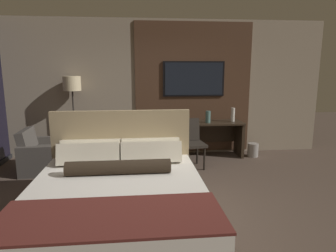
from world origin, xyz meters
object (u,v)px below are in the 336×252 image
at_px(vase_tall, 233,115).
at_px(floor_lamp, 72,90).
at_px(desk_chair, 189,139).
at_px(vase_short, 208,117).
at_px(waste_bin, 253,150).
at_px(tv, 194,79).
at_px(desk, 195,133).
at_px(armchair_by_window, 47,156).
at_px(bed, 118,200).

bearing_deg(vase_tall, floor_lamp, 178.42).
height_order(desk_chair, vase_short, vase_short).
height_order(vase_short, waste_bin, vase_short).
xyz_separation_m(tv, waste_bin, (1.21, -0.38, -1.46)).
xyz_separation_m(desk, desk_chair, (-0.23, -0.63, 0.03)).
bearing_deg(desk, waste_bin, -7.10).
relative_size(desk, floor_lamp, 1.16).
bearing_deg(armchair_by_window, vase_tall, -84.04).
bearing_deg(bed, vase_short, 58.15).
bearing_deg(armchair_by_window, tv, -76.56).
relative_size(tv, vase_tall, 4.52).
relative_size(bed, desk, 1.16).
distance_m(desk, vase_tall, 0.86).
xyz_separation_m(bed, floor_lamp, (-1.02, 2.82, 1.05)).
height_order(bed, waste_bin, bed).
distance_m(vase_tall, waste_bin, 0.86).
xyz_separation_m(bed, armchair_by_window, (-1.41, 2.18, -0.09)).
relative_size(desk, tv, 1.51).
bearing_deg(vase_tall, bed, -128.74).
relative_size(desk_chair, vase_short, 3.76).
distance_m(desk_chair, vase_tall, 1.22).
xyz_separation_m(bed, tv, (1.41, 3.00, 1.25)).
xyz_separation_m(desk, floor_lamp, (-2.44, 0.05, 0.89)).
xyz_separation_m(desk_chair, waste_bin, (1.44, 0.48, -0.39)).
height_order(bed, desk_chair, bed).
bearing_deg(desk, desk_chair, -110.37).
height_order(bed, floor_lamp, floor_lamp).
xyz_separation_m(desk, vase_tall, (0.78, -0.04, 0.37)).
relative_size(bed, desk_chair, 2.52).
relative_size(armchair_by_window, vase_tall, 3.19).
relative_size(tv, armchair_by_window, 1.42).
height_order(desk, vase_short, vase_short).
bearing_deg(waste_bin, floor_lamp, 176.93).
distance_m(bed, waste_bin, 3.71).
bearing_deg(floor_lamp, tv, 4.22).
bearing_deg(vase_short, vase_tall, 7.38).
distance_m(tv, floor_lamp, 2.45).
bearing_deg(bed, vase_tall, 51.26).
distance_m(desk_chair, waste_bin, 1.57).
height_order(bed, armchair_by_window, bed).
xyz_separation_m(desk, vase_short, (0.24, -0.11, 0.35)).
distance_m(armchair_by_window, vase_tall, 3.70).
bearing_deg(vase_short, bed, -121.85).
height_order(bed, tv, tv).
bearing_deg(desk_chair, armchair_by_window, 170.98).
distance_m(tv, desk_chair, 1.39).
relative_size(bed, armchair_by_window, 2.49).
relative_size(desk_chair, floor_lamp, 0.53).
bearing_deg(vase_tall, vase_short, -172.62).
bearing_deg(desk, tv, 90.00).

